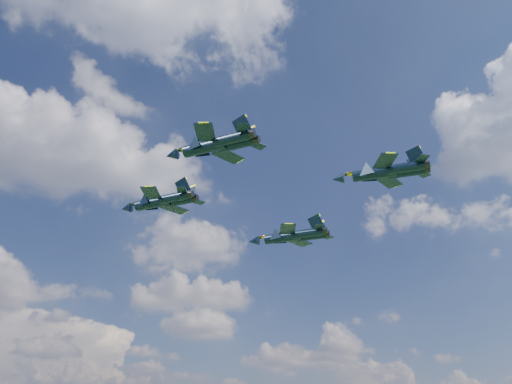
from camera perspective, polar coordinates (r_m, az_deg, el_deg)
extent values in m
cylinder|color=black|center=(90.98, -11.65, -1.24)|extent=(8.32, 7.36, 1.86)
cone|color=black|center=(94.37, -14.64, -1.83)|extent=(3.18, 3.06, 1.75)
ellipsoid|color=brown|center=(93.11, -13.34, -1.26)|extent=(2.91, 2.66, 0.85)
cube|color=black|center=(87.15, -11.91, -0.10)|extent=(4.00, 5.33, 0.19)
cube|color=black|center=(92.67, -9.31, -1.90)|extent=(5.44, 4.60, 0.19)
cube|color=black|center=(85.07, -8.50, 0.27)|extent=(2.02, 2.74, 0.14)
cube|color=black|center=(89.19, -6.70, -1.11)|extent=(2.87, 2.37, 0.14)
cube|color=black|center=(87.27, -8.37, 0.62)|extent=(2.79, 1.81, 3.10)
cube|color=black|center=(88.99, -7.61, 0.03)|extent=(1.98, 2.50, 3.10)
cylinder|color=black|center=(67.47, -5.85, 5.10)|extent=(7.37, 6.51, 1.64)
cone|color=black|center=(69.95, -9.66, 4.16)|extent=(2.82, 2.71, 1.55)
ellipsoid|color=brown|center=(69.09, -8.03, 4.92)|extent=(2.58, 2.36, 0.75)
cube|color=black|center=(64.26, -5.85, 6.80)|extent=(3.54, 4.72, 0.16)
cube|color=black|center=(69.19, -3.20, 4.15)|extent=(4.82, 4.08, 0.16)
cube|color=black|center=(63.02, -1.57, 7.38)|extent=(1.79, 2.42, 0.13)
cube|color=black|center=(66.68, 0.18, 5.35)|extent=(2.55, 2.10, 0.13)
cube|color=black|center=(65.01, -1.62, 7.58)|extent=(2.47, 1.60, 2.75)
cube|color=black|center=(66.54, -0.88, 6.72)|extent=(1.75, 2.21, 2.75)
cylinder|color=black|center=(97.20, 3.13, -5.18)|extent=(8.85, 7.40, 1.93)
cone|color=black|center=(99.20, -0.29, -5.64)|extent=(3.33, 3.14, 1.82)
ellipsoid|color=brown|center=(98.50, 1.17, -5.13)|extent=(3.08, 2.70, 0.88)
cube|color=black|center=(93.15, 3.63, -4.24)|extent=(4.00, 5.50, 0.19)
cube|color=black|center=(100.08, 5.01, -5.73)|extent=(5.67, 4.92, 0.19)
cube|color=black|center=(92.68, 7.19, -3.97)|extent=(2.01, 2.80, 0.15)
cube|color=black|center=(97.76, 8.03, -5.08)|extent=(3.01, 2.54, 0.15)
cube|color=black|center=(94.88, 6.89, -3.53)|extent=(2.96, 1.87, 3.23)
cube|color=black|center=(97.01, 7.25, -4.01)|extent=(2.16, 2.52, 3.23)
cylinder|color=black|center=(77.28, 13.39, 2.07)|extent=(8.07, 6.29, 1.72)
cone|color=black|center=(77.78, 9.34, 1.50)|extent=(2.97, 2.75, 1.63)
ellipsoid|color=brown|center=(77.76, 11.05, 2.09)|extent=(2.78, 2.32, 0.78)
cube|color=black|center=(74.15, 14.55, 3.45)|extent=(3.38, 4.83, 0.17)
cube|color=black|center=(80.29, 15.01, 1.17)|extent=(5.04, 4.50, 0.17)
cube|color=black|center=(75.01, 18.46, 3.64)|extent=(1.68, 2.44, 0.13)
cube|color=black|center=(79.44, 18.57, 1.97)|extent=(2.70, 2.33, 0.13)
cube|color=black|center=(76.88, 17.79, 3.94)|extent=(2.68, 1.65, 2.88)
cube|color=black|center=(78.74, 17.86, 3.22)|extent=(2.02, 2.15, 2.88)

